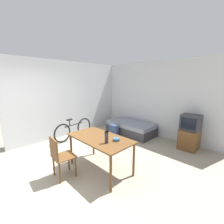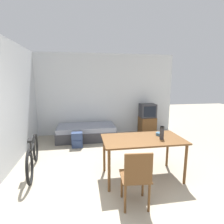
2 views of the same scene
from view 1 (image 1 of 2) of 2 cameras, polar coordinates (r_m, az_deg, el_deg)
The scene contains 11 objects.
ground_plane at distance 3.72m, azimuth -21.36°, elevation -21.77°, with size 20.00×20.00×0.00m, color #9E937F.
wall_back at distance 5.83m, azimuth 14.70°, elevation 4.93°, with size 5.14×0.06×2.70m.
wall_left at distance 5.91m, azimuth -13.64°, elevation 5.08°, with size 0.06×4.83×2.70m.
daybed at distance 5.86m, azimuth 7.07°, elevation -6.07°, with size 1.81×0.94×0.44m.
tv at distance 5.01m, azimuth 27.46°, elevation -7.05°, with size 0.51×0.51×1.05m.
dining_table at distance 3.40m, azimuth -4.57°, elevation -10.92°, with size 1.49×0.80×0.78m.
wooden_chair at distance 3.38m, azimuth -19.36°, elevation -15.29°, with size 0.45×0.45×0.90m.
bicycle at distance 5.49m, azimuth -14.30°, elevation -6.37°, with size 0.28×1.59×0.73m.
thermos_flask at distance 3.04m, azimuth -2.10°, elevation -9.40°, with size 0.08×0.08×0.24m.
mate_bowl at distance 3.18m, azimuth 1.64°, elevation -10.42°, with size 0.14×0.14×0.06m.
backpack at distance 5.56m, azimuth 0.63°, elevation -7.09°, with size 0.30×0.25×0.42m.
Camera 1 is at (2.92, -1.14, 2.01)m, focal length 24.00 mm.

